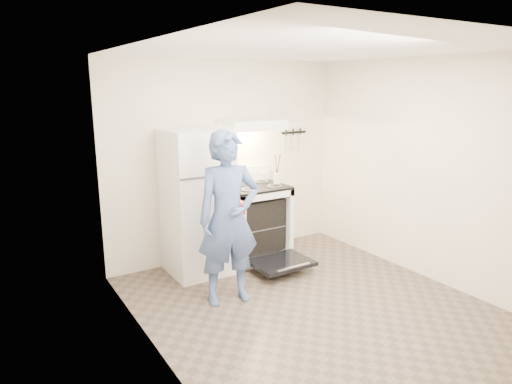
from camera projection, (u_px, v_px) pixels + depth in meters
floor at (312, 307)px, 4.62m from camera, size 3.60×3.60×0.00m
back_wall at (226, 160)px, 5.82m from camera, size 3.20×0.02×2.50m
refrigerator at (197, 202)px, 5.33m from camera, size 0.70×0.70×1.70m
stove_body at (255, 223)px, 5.85m from camera, size 0.76×0.65×0.92m
cooktop at (255, 187)px, 5.74m from camera, size 0.76×0.65×0.03m
backsplash at (244, 174)px, 5.95m from camera, size 0.76×0.07×0.20m
oven_door at (281, 262)px, 5.44m from camera, size 0.70×0.54×0.04m
oven_rack at (255, 224)px, 5.86m from camera, size 0.60×0.52×0.01m
range_hood at (252, 125)px, 5.63m from camera, size 0.76×0.50×0.12m
knife_strip at (294, 132)px, 6.28m from camera, size 0.40×0.02×0.03m
pizza_stone at (255, 224)px, 5.83m from camera, size 0.37×0.37×0.02m
tea_kettle at (228, 175)px, 5.67m from camera, size 0.24×0.20×0.29m
utensil_jar at (277, 178)px, 5.73m from camera, size 0.10×0.10×0.13m
person at (229, 218)px, 4.57m from camera, size 0.70×0.52×1.77m
dutch_oven at (234, 209)px, 4.88m from camera, size 0.32×0.25×0.22m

